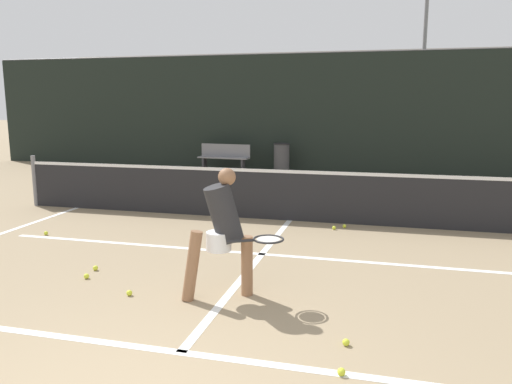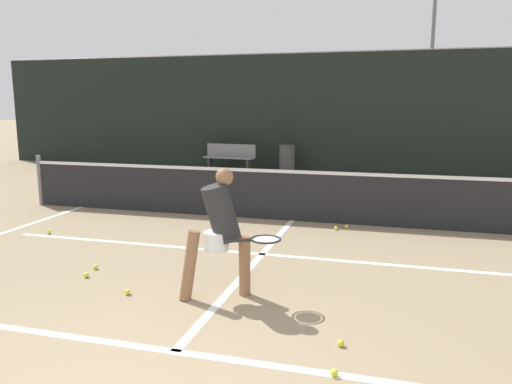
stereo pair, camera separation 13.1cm
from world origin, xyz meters
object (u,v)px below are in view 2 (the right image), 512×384
object	(u,v)px
player_practicing	(221,229)
parked_car	(363,145)
courtside_bench	(230,156)
trash_bin	(287,158)

from	to	relation	value
player_practicing	parked_car	world-z (taller)	player_practicing
player_practicing	courtside_bench	xyz separation A→B (m)	(-3.25, 9.99, -0.33)
player_practicing	parked_car	size ratio (longest dim) A/B	0.34
courtside_bench	parked_car	world-z (taller)	parked_car
parked_car	player_practicing	bearing A→B (deg)	-92.62
courtside_bench	trash_bin	bearing A→B (deg)	11.62
player_practicing	courtside_bench	distance (m)	10.51
courtside_bench	trash_bin	distance (m)	1.83
parked_car	trash_bin	bearing A→B (deg)	-117.04
courtside_bench	parked_car	distance (m)	5.80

